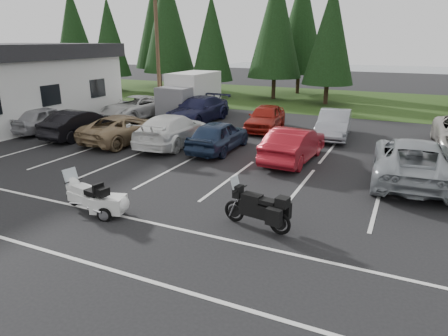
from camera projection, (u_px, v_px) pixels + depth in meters
ground at (206, 185)px, 14.78m from camera, size 120.00×120.00×0.00m
grass_strip at (331, 100)px, 35.47m from camera, size 80.00×16.00×0.01m
lake_water at (397, 75)px, 60.58m from camera, size 70.00×50.00×0.02m
utility_pole at (157, 46)px, 27.71m from camera, size 1.60×0.26×9.00m
box_truck at (187, 94)px, 28.33m from camera, size 2.40×5.60×2.90m
stall_markings at (229, 170)px, 16.50m from camera, size 32.00×16.00×0.01m
conifer_0 at (73, 29)px, 43.55m from camera, size 4.58×4.58×10.66m
conifer_1 at (109, 37)px, 40.27m from camera, size 3.96×3.96×9.22m
conifer_2 at (167, 20)px, 38.75m from camera, size 5.10×5.10×11.89m
conifer_3 at (212, 38)px, 35.84m from camera, size 3.87×3.87×9.02m
conifer_4 at (276, 23)px, 34.53m from camera, size 4.80×4.80×11.17m
conifer_5 at (331, 33)px, 31.67m from camera, size 4.14×4.14×9.63m
conifer_back_a at (157, 20)px, 43.91m from camera, size 5.28×5.28×12.30m
conifer_back_b at (301, 22)px, 38.02m from camera, size 4.97×4.97×11.58m
car_near_0 at (47, 119)px, 23.24m from camera, size 1.81×4.38×1.48m
car_near_1 at (80, 124)px, 21.88m from camera, size 1.68×4.62×1.51m
car_near_2 at (125, 128)px, 20.95m from camera, size 2.80×5.35×1.44m
car_near_3 at (172, 130)px, 20.29m from camera, size 2.64×5.57×1.57m
car_near_4 at (219, 136)px, 19.22m from camera, size 1.83×4.41×1.49m
car_near_5 at (294, 144)px, 17.55m from camera, size 1.85×4.70×1.52m
car_near_6 at (413, 160)px, 15.02m from camera, size 3.09×6.10×1.65m
car_far_0 at (135, 107)px, 27.23m from camera, size 2.99×5.59×1.49m
car_far_1 at (198, 110)px, 25.94m from camera, size 2.58×5.68×1.61m
car_far_2 at (265, 118)px, 23.62m from camera, size 2.17×4.54×1.50m
car_far_3 at (334, 124)px, 21.81m from camera, size 1.98×4.67×1.50m
touring_motorcycle at (86, 192)px, 12.38m from camera, size 2.42×1.16×1.29m
cargo_trailer at (109, 206)px, 12.13m from camera, size 1.58×1.16×0.65m
adventure_motorcycle at (257, 204)px, 11.26m from camera, size 2.47×1.19×1.44m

